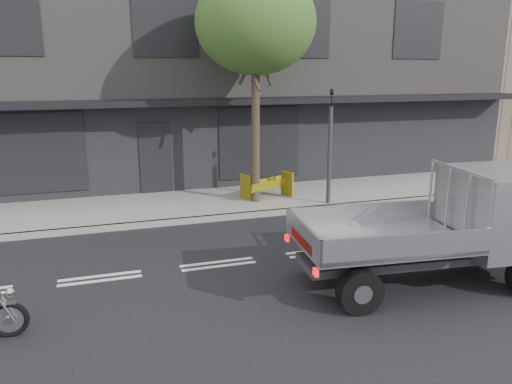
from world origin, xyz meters
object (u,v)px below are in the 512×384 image
at_px(traffic_light_pole, 330,153).
at_px(street_tree, 256,23).
at_px(flatbed_ute, 479,216).
at_px(construction_barrier, 269,186).

bearing_deg(traffic_light_pole, street_tree, 156.97).
xyz_separation_m(street_tree, flatbed_ute, (2.44, -6.46, -3.98)).
xyz_separation_m(flatbed_ute, construction_barrier, (-1.97, 6.55, -0.74)).
bearing_deg(street_tree, flatbed_ute, -69.33).
distance_m(street_tree, traffic_light_pole, 4.23).
bearing_deg(street_tree, traffic_light_pole, -23.03).
relative_size(traffic_light_pole, flatbed_ute, 0.69).
height_order(traffic_light_pole, construction_barrier, traffic_light_pole).
relative_size(street_tree, traffic_light_pole, 1.93).
height_order(street_tree, flatbed_ute, street_tree).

